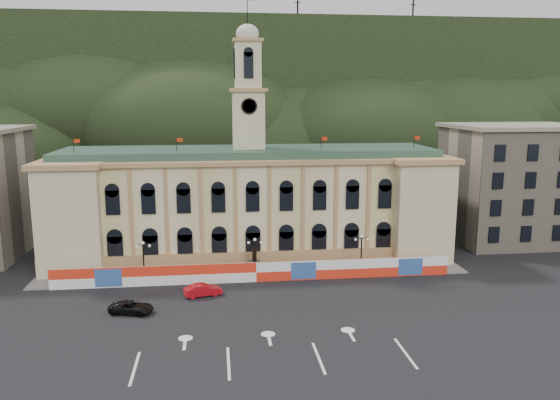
{
  "coord_description": "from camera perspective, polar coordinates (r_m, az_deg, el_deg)",
  "views": [
    {
      "loc": [
        -4.7,
        -50.32,
        22.85
      ],
      "look_at": [
        3.36,
        18.0,
        9.82
      ],
      "focal_mm": 35.0,
      "sensor_mm": 36.0,
      "label": 1
    }
  ],
  "objects": [
    {
      "name": "lamp_right",
      "position": [
        72.61,
        8.5,
        -5.2
      ],
      "size": [
        1.96,
        0.44,
        5.15
      ],
      "color": "black",
      "rests_on": "ground"
    },
    {
      "name": "city_hall",
      "position": [
        79.52,
        -3.22,
        -0.17
      ],
      "size": [
        56.2,
        17.6,
        37.1
      ],
      "color": "beige",
      "rests_on": "ground"
    },
    {
      "name": "hoarding_fence",
      "position": [
        69.02,
        -2.46,
        -7.52
      ],
      "size": [
        50.0,
        0.44,
        2.5
      ],
      "color": "red",
      "rests_on": "ground"
    },
    {
      "name": "side_building_right",
      "position": [
        95.18,
        23.44,
        1.67
      ],
      "size": [
        21.0,
        17.0,
        18.6
      ],
      "color": "tan",
      "rests_on": "ground"
    },
    {
      "name": "red_sedan",
      "position": [
        64.99,
        -8.06,
        -9.29
      ],
      "size": [
        3.54,
        5.1,
        1.45
      ],
      "primitive_type": "imported",
      "rotation": [
        0.0,
        0.0,
        1.81
      ],
      "color": "#A90C14",
      "rests_on": "ground"
    },
    {
      "name": "hill_ridge",
      "position": [
        172.41,
        -5.23,
        9.56
      ],
      "size": [
        230.0,
        80.0,
        64.0
      ],
      "color": "black",
      "rests_on": "ground"
    },
    {
      "name": "pavement",
      "position": [
        71.93,
        -2.66,
        -7.74
      ],
      "size": [
        56.0,
        5.5,
        0.16
      ],
      "primitive_type": "cube",
      "color": "slate",
      "rests_on": "ground"
    },
    {
      "name": "ground",
      "position": [
        55.46,
        -1.3,
        -13.61
      ],
      "size": [
        260.0,
        260.0,
        0.0
      ],
      "primitive_type": "plane",
      "color": "black",
      "rests_on": "ground"
    },
    {
      "name": "lane_markings",
      "position": [
        50.97,
        -0.75,
        -15.91
      ],
      "size": [
        26.0,
        10.0,
        0.02
      ],
      "primitive_type": null,
      "color": "white",
      "rests_on": "ground"
    },
    {
      "name": "lamp_center",
      "position": [
        70.32,
        -2.64,
        -5.62
      ],
      "size": [
        1.96,
        0.44,
        5.15
      ],
      "color": "black",
      "rests_on": "ground"
    },
    {
      "name": "black_suv",
      "position": [
        61.66,
        -15.26,
        -10.77
      ],
      "size": [
        4.35,
        5.72,
        1.31
      ],
      "primitive_type": "imported",
      "rotation": [
        0.0,
        0.0,
        1.33
      ],
      "color": "black",
      "rests_on": "ground"
    },
    {
      "name": "statue",
      "position": [
        71.82,
        -2.68,
        -6.84
      ],
      "size": [
        1.4,
        1.4,
        3.72
      ],
      "color": "#595651",
      "rests_on": "ground"
    },
    {
      "name": "lamp_left",
      "position": [
        70.78,
        -14.07,
        -5.83
      ],
      "size": [
        1.96,
        0.44,
        5.15
      ],
      "color": "black",
      "rests_on": "ground"
    }
  ]
}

